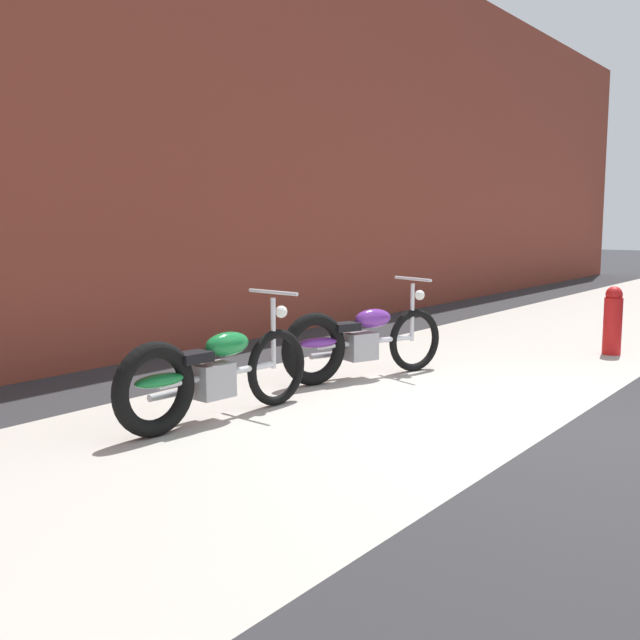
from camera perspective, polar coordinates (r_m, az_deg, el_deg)
ground_plane at (r=6.23m, az=18.13°, el=-7.84°), size 80.00×80.00×0.00m
sidewalk_slab at (r=6.96m, az=4.30°, el=-5.85°), size 36.00×3.50×0.01m
brick_building_wall at (r=9.22m, az=-14.68°, el=16.44°), size 36.00×0.50×6.15m
motorcycle_green at (r=6.01m, az=-8.83°, el=-4.20°), size 2.01×0.58×1.03m
motorcycle_purple at (r=7.60m, az=2.65°, el=-1.66°), size 1.92×0.89×1.03m
fire_hydrant at (r=9.72m, az=21.62°, el=-0.01°), size 0.22×0.22×0.84m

